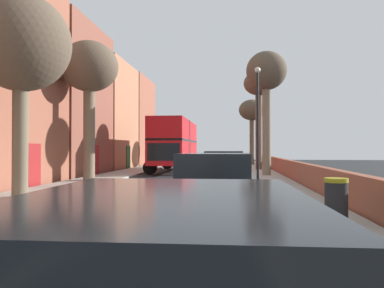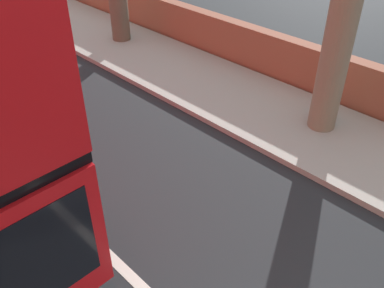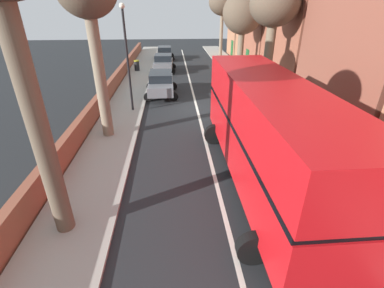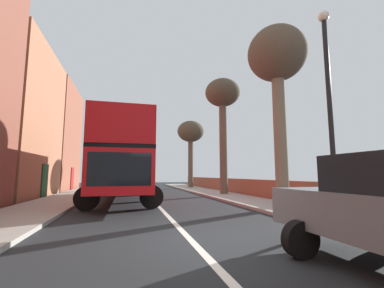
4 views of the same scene
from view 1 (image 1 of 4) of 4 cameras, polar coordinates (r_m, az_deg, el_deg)
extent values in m
plane|color=black|center=(21.01, -1.73, -5.79)|extent=(84.00, 84.00, 0.00)
cube|color=silver|center=(21.01, -1.73, -5.78)|extent=(0.16, 54.00, 0.01)
cube|color=#9E998E|center=(22.21, -14.41, -5.33)|extent=(2.60, 60.00, 0.12)
cube|color=#9E998E|center=(20.90, 11.76, -5.64)|extent=(2.60, 60.00, 0.12)
cube|color=maroon|center=(19.18, -23.04, -3.08)|extent=(0.08, 1.10, 2.10)
cube|color=brown|center=(27.43, -18.50, 6.33)|extent=(4.00, 7.68, 10.41)
cube|color=maroon|center=(26.45, -14.53, -2.44)|extent=(0.08, 1.10, 2.10)
cube|color=#9E6647|center=(34.77, -12.96, 4.17)|extent=(4.00, 7.68, 9.61)
cube|color=#194C23|center=(34.05, -9.75, -2.06)|extent=(0.08, 1.10, 2.10)
cube|color=brown|center=(42.39, -9.40, 3.37)|extent=(4.00, 7.68, 9.72)
cube|color=maroon|center=(41.79, -6.73, -1.81)|extent=(0.08, 1.10, 2.10)
cube|color=brown|center=(21.06, 15.97, -4.19)|extent=(0.36, 54.00, 1.14)
cube|color=red|center=(30.00, -2.59, -1.30)|extent=(2.55, 10.61, 1.70)
cube|color=black|center=(30.00, -2.59, 0.48)|extent=(2.58, 10.50, 0.16)
cube|color=red|center=(30.03, -2.59, 2.06)|extent=(2.55, 10.61, 1.50)
cube|color=black|center=(24.79, -4.40, -1.22)|extent=(2.20, 0.07, 1.19)
cylinder|color=black|center=(26.29, -0.99, -3.67)|extent=(1.00, 0.31, 1.00)
cylinder|color=black|center=(26.72, -6.46, -3.62)|extent=(1.00, 0.31, 1.00)
cylinder|color=black|center=(33.44, 0.50, -3.03)|extent=(1.00, 0.31, 1.00)
cylinder|color=black|center=(33.78, -3.83, -3.01)|extent=(1.00, 0.31, 1.00)
cube|color=black|center=(2.17, -4.47, -14.23)|extent=(1.66, 2.19, 0.50)
cube|color=slate|center=(9.34, 3.79, -7.15)|extent=(1.99, 4.00, 0.67)
cube|color=black|center=(9.10, 3.69, -3.32)|extent=(1.77, 2.22, 0.60)
cylinder|color=black|center=(10.72, -0.78, -8.99)|extent=(0.65, 0.24, 0.64)
cylinder|color=black|center=(10.59, 9.48, -9.08)|extent=(0.65, 0.24, 0.64)
cylinder|color=black|center=(8.36, -3.49, -11.36)|extent=(0.65, 0.24, 0.64)
cylinder|color=black|center=(8.19, 9.82, -11.57)|extent=(0.65, 0.24, 0.64)
cube|color=slate|center=(17.62, 4.94, -4.08)|extent=(1.85, 4.60, 0.69)
cube|color=black|center=(17.36, 4.92, -2.04)|extent=(1.69, 2.53, 0.58)
cylinder|color=black|center=(19.11, 2.20, -5.33)|extent=(0.64, 0.22, 0.64)
cylinder|color=black|center=(19.08, 7.84, -5.33)|extent=(0.64, 0.22, 0.64)
cylinder|color=black|center=(16.28, 1.54, -6.14)|extent=(0.64, 0.22, 0.64)
cylinder|color=black|center=(16.25, 8.17, -6.15)|extent=(0.64, 0.22, 0.64)
cylinder|color=brown|center=(14.75, -24.82, 2.03)|extent=(0.55, 0.55, 4.86)
ellipsoid|color=brown|center=(15.22, -24.76, 13.92)|extent=(3.55, 3.55, 3.50)
cylinder|color=brown|center=(31.78, 10.18, 2.25)|extent=(0.54, 0.54, 6.74)
ellipsoid|color=#4C4233|center=(32.21, 10.17, 9.14)|extent=(2.51, 2.51, 2.01)
cylinder|color=brown|center=(41.16, 9.18, 0.64)|extent=(0.53, 0.53, 5.40)
ellipsoid|color=#4C4233|center=(41.37, 9.17, 5.18)|extent=(2.86, 2.86, 2.28)
cylinder|color=brown|center=(21.19, -15.49, 2.24)|extent=(0.63, 0.63, 5.64)
ellipsoid|color=brown|center=(21.64, -15.46, 11.40)|extent=(3.16, 3.16, 2.78)
cylinder|color=#7A6B56|center=(24.95, 11.36, 2.60)|extent=(0.56, 0.56, 6.35)
ellipsoid|color=brown|center=(25.43, 11.34, 10.97)|extent=(2.65, 2.65, 2.54)
cylinder|color=black|center=(21.12, 10.04, 2.72)|extent=(0.14, 0.14, 6.00)
sphere|color=silver|center=(21.54, 10.02, 11.11)|extent=(0.32, 0.32, 0.32)
cylinder|color=black|center=(9.39, 21.24, -8.41)|extent=(0.52, 0.52, 0.96)
cylinder|color=olive|center=(9.33, 21.22, -5.20)|extent=(0.55, 0.55, 0.10)
camera|label=2|loc=(22.20, -6.54, 7.11)|focal=39.13mm
camera|label=3|loc=(38.58, 4.28, 5.96)|focal=25.34mm
camera|label=4|loc=(15.67, -9.62, -2.25)|focal=23.49mm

